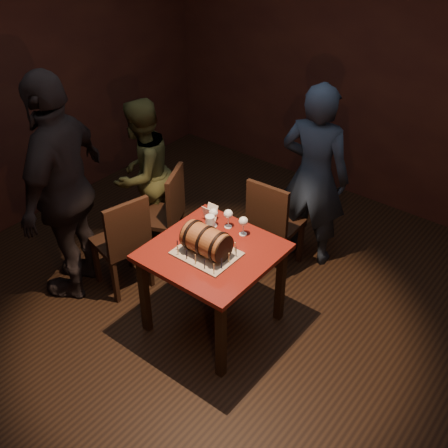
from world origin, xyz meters
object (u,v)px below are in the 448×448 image
object	(u,v)px
barrel_cake	(206,241)
wine_glass_left	(213,214)
person_left_front	(64,189)
wine_glass_right	(243,222)
chair_back	(272,222)
pint_of_ale	(210,225)
person_back	(314,177)
chair_left_rear	(166,211)
pub_table	(213,261)
wine_glass_mid	(228,215)
chair_left_front	(124,240)
person_left_rear	(142,174)

from	to	relation	value
barrel_cake	wine_glass_left	size ratio (longest dim) A/B	2.45
person_left_front	wine_glass_right	bearing A→B (deg)	92.30
chair_back	pint_of_ale	bearing A→B (deg)	-99.47
person_left_front	wine_glass_left	bearing A→B (deg)	95.37
wine_glass_left	wine_glass_right	size ratio (longest dim) A/B	1.00
wine_glass_right	person_back	world-z (taller)	person_back
wine_glass_right	chair_left_rear	xyz separation A→B (m)	(-0.95, 0.11, -0.35)
pub_table	wine_glass_mid	world-z (taller)	wine_glass_mid
person_back	chair_left_front	bearing A→B (deg)	45.61
wine_glass_mid	person_back	world-z (taller)	person_back
pint_of_ale	wine_glass_mid	bearing A→B (deg)	65.20
chair_left_front	wine_glass_right	bearing A→B (deg)	24.81
pub_table	chair_left_rear	distance (m)	0.98
pint_of_ale	person_left_rear	xyz separation A→B (m)	(-1.12, 0.36, -0.11)
pub_table	person_back	size ratio (longest dim) A/B	0.53
wine_glass_mid	wine_glass_right	size ratio (longest dim) A/B	1.00
wine_glass_left	person_left_front	bearing A→B (deg)	-150.54
pub_table	wine_glass_left	world-z (taller)	wine_glass_left
wine_glass_right	chair_back	world-z (taller)	chair_back
wine_glass_right	person_left_rear	distance (m)	1.36
pint_of_ale	person_back	xyz separation A→B (m)	(0.27, 1.09, 0.03)
chair_left_rear	wine_glass_right	bearing A→B (deg)	-6.83
pub_table	wine_glass_left	xyz separation A→B (m)	(-0.19, 0.25, 0.23)
barrel_cake	person_left_rear	world-z (taller)	person_left_rear
wine_glass_right	pint_of_ale	world-z (taller)	wine_glass_right
wine_glass_right	pub_table	bearing A→B (deg)	-101.34
person_left_front	chair_left_front	bearing A→B (deg)	95.86
barrel_cake	person_back	size ratio (longest dim) A/B	0.23
barrel_cake	person_left_front	bearing A→B (deg)	-167.25
wine_glass_left	pint_of_ale	world-z (taller)	wine_glass_left
chair_left_rear	person_left_rear	bearing A→B (deg)	163.66
person_back	chair_back	bearing A→B (deg)	59.11
pub_table	pint_of_ale	world-z (taller)	pint_of_ale
pint_of_ale	chair_left_rear	bearing A→B (deg)	161.00
wine_glass_right	person_left_rear	xyz separation A→B (m)	(-1.34, 0.23, -0.15)
chair_left_front	person_back	xyz separation A→B (m)	(0.97, 1.38, 0.33)
person_left_front	barrel_cake	bearing A→B (deg)	78.66
person_back	person_left_front	world-z (taller)	person_left_front
chair_left_front	wine_glass_mid	bearing A→B (deg)	29.37
chair_left_rear	chair_back	bearing A→B (deg)	28.20
wine_glass_right	person_left_rear	bearing A→B (deg)	170.33
barrel_cake	wine_glass_mid	size ratio (longest dim) A/B	2.45
pint_of_ale	chair_left_rear	world-z (taller)	chair_left_rear
wine_glass_mid	person_left_front	xyz separation A→B (m)	(-1.15, -0.65, 0.11)
chair_back	person_left_rear	size ratio (longest dim) A/B	0.65
wine_glass_right	person_left_rear	size ratio (longest dim) A/B	0.11
pint_of_ale	wine_glass_right	bearing A→B (deg)	32.18
wine_glass_left	person_left_rear	size ratio (longest dim) A/B	0.11
pint_of_ale	person_left_front	distance (m)	1.21
wine_glass_right	person_back	xyz separation A→B (m)	(0.05, 0.96, -0.01)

